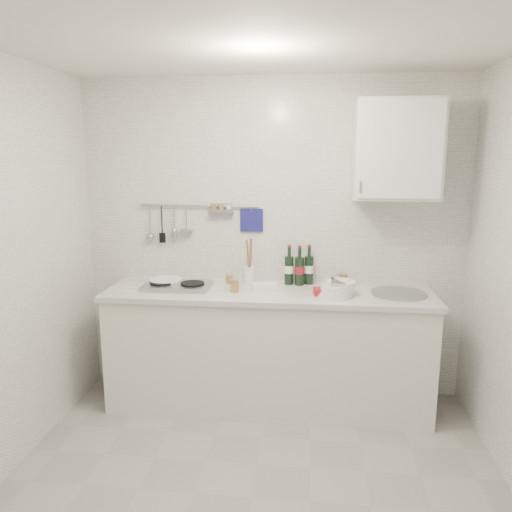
# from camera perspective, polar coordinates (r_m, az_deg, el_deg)

# --- Properties ---
(floor) EXTENTS (3.00, 3.00, 0.00)m
(floor) POSITION_cam_1_polar(r_m,az_deg,el_deg) (3.16, -0.51, -25.86)
(floor) COLOR gray
(floor) RESTS_ON ground
(ceiling) EXTENTS (3.00, 3.00, 0.00)m
(ceiling) POSITION_cam_1_polar(r_m,az_deg,el_deg) (2.58, -0.62, 24.56)
(ceiling) COLOR silver
(ceiling) RESTS_ON back_wall
(back_wall) EXTENTS (3.00, 0.02, 2.50)m
(back_wall) POSITION_cam_1_polar(r_m,az_deg,el_deg) (3.96, 1.82, 1.82)
(back_wall) COLOR silver
(back_wall) RESTS_ON floor
(counter) EXTENTS (2.44, 0.64, 0.96)m
(counter) POSITION_cam_1_polar(r_m,az_deg,el_deg) (3.90, 1.50, -10.85)
(counter) COLOR silver
(counter) RESTS_ON floor
(wall_rail) EXTENTS (0.98, 0.09, 0.34)m
(wall_rail) POSITION_cam_1_polar(r_m,az_deg,el_deg) (3.99, -6.79, 4.37)
(wall_rail) COLOR #93969B
(wall_rail) RESTS_ON back_wall
(wall_cabinet) EXTENTS (0.60, 0.38, 0.70)m
(wall_cabinet) POSITION_cam_1_polar(r_m,az_deg,el_deg) (3.76, 15.77, 11.59)
(wall_cabinet) COLOR silver
(wall_cabinet) RESTS_ON back_wall
(plate_stack_hob) EXTENTS (0.28, 0.27, 0.05)m
(plate_stack_hob) POSITION_cam_1_polar(r_m,az_deg,el_deg) (3.95, -10.41, -2.95)
(plate_stack_hob) COLOR #45629D
(plate_stack_hob) RESTS_ON counter
(plate_stack_sink) EXTENTS (0.28, 0.26, 0.11)m
(plate_stack_sink) POSITION_cam_1_polar(r_m,az_deg,el_deg) (3.64, 9.29, -3.70)
(plate_stack_sink) COLOR white
(plate_stack_sink) RESTS_ON counter
(wine_bottles) EXTENTS (0.23, 0.11, 0.31)m
(wine_bottles) POSITION_cam_1_polar(r_m,az_deg,el_deg) (3.89, 4.96, -1.03)
(wine_bottles) COLOR black
(wine_bottles) RESTS_ON counter
(butter_dish) EXTENTS (0.21, 0.14, 0.06)m
(butter_dish) POSITION_cam_1_polar(r_m,az_deg,el_deg) (3.72, 0.99, -3.56)
(butter_dish) COLOR white
(butter_dish) RESTS_ON counter
(strawberry_punnet) EXTENTS (0.13, 0.13, 0.05)m
(strawberry_punnet) POSITION_cam_1_polar(r_m,az_deg,el_deg) (3.65, 7.51, -4.05)
(strawberry_punnet) COLOR red
(strawberry_punnet) RESTS_ON counter
(utensil_crock) EXTENTS (0.09, 0.09, 0.37)m
(utensil_crock) POSITION_cam_1_polar(r_m,az_deg,el_deg) (3.91, -0.78, -1.97)
(utensil_crock) COLOR white
(utensil_crock) RESTS_ON counter
(jar_a) EXTENTS (0.06, 0.06, 0.07)m
(jar_a) POSITION_cam_1_polar(r_m,az_deg,el_deg) (3.94, -3.07, -2.61)
(jar_a) COLOR olive
(jar_a) RESTS_ON counter
(jar_b) EXTENTS (0.07, 0.07, 0.09)m
(jar_b) POSITION_cam_1_polar(r_m,az_deg,el_deg) (3.94, 9.90, -2.60)
(jar_b) COLOR olive
(jar_b) RESTS_ON counter
(jar_c) EXTENTS (0.07, 0.07, 0.09)m
(jar_c) POSITION_cam_1_polar(r_m,az_deg,el_deg) (3.85, 9.09, -2.92)
(jar_c) COLOR olive
(jar_c) RESTS_ON counter
(jar_d) EXTENTS (0.07, 0.07, 0.10)m
(jar_d) POSITION_cam_1_polar(r_m,az_deg,el_deg) (3.69, -2.46, -3.35)
(jar_d) COLOR olive
(jar_d) RESTS_ON counter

